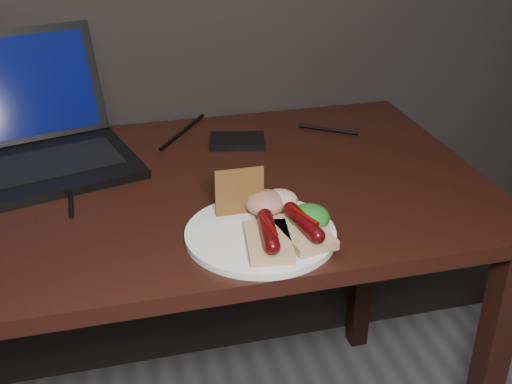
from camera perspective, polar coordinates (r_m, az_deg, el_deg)
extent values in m
cube|color=black|center=(1.25, -11.51, -0.58)|extent=(1.40, 0.70, 0.03)
cube|color=black|center=(1.83, 9.68, -4.26)|extent=(0.05, 0.05, 0.72)
cube|color=black|center=(1.35, -18.96, 1.85)|extent=(0.44, 0.35, 0.02)
cube|color=black|center=(1.35, -19.02, 2.25)|extent=(0.35, 0.22, 0.00)
cube|color=black|center=(1.47, -21.13, 8.63)|extent=(0.40, 0.19, 0.23)
cube|color=#0C0645|center=(1.47, -21.13, 8.63)|extent=(0.36, 0.16, 0.20)
cube|color=black|center=(1.42, -1.66, 4.55)|extent=(0.13, 0.10, 0.02)
cylinder|color=black|center=(1.25, -16.14, -0.13)|extent=(0.01, 0.18, 0.01)
cylinder|color=black|center=(1.49, -6.53, 5.38)|extent=(0.13, 0.19, 0.01)
cylinder|color=black|center=(1.50, 6.42, 5.54)|extent=(0.12, 0.09, 0.01)
cylinder|color=white|center=(1.07, 0.40, -3.76)|extent=(0.28, 0.28, 0.01)
cube|color=tan|center=(1.02, 1.12, -4.45)|extent=(0.09, 0.12, 0.02)
cylinder|color=#510509|center=(1.01, 1.13, -3.47)|extent=(0.04, 0.10, 0.02)
sphere|color=#510509|center=(0.97, 1.47, -4.90)|extent=(0.03, 0.02, 0.02)
sphere|color=#510509|center=(1.05, 0.81, -2.14)|extent=(0.03, 0.02, 0.02)
cylinder|color=#5B0504|center=(1.01, 1.14, -2.86)|extent=(0.01, 0.07, 0.01)
cube|color=tan|center=(1.05, 4.21, -3.65)|extent=(0.09, 0.12, 0.02)
cylinder|color=#510509|center=(1.04, 4.24, -2.68)|extent=(0.04, 0.10, 0.02)
sphere|color=#510509|center=(1.00, 5.50, -3.93)|extent=(0.03, 0.02, 0.02)
sphere|color=#510509|center=(1.07, 3.07, -1.52)|extent=(0.03, 0.02, 0.02)
cylinder|color=#5B0504|center=(1.03, 4.27, -2.08)|extent=(0.03, 0.07, 0.01)
cube|color=#8F5C27|center=(1.10, -1.48, 0.04)|extent=(0.09, 0.01, 0.08)
ellipsoid|color=#125D15|center=(1.07, 4.75, -2.25)|extent=(0.07, 0.07, 0.04)
ellipsoid|color=maroon|center=(1.11, 0.85, -0.97)|extent=(0.07, 0.07, 0.04)
ellipsoid|color=beige|center=(1.12, 2.13, -0.78)|extent=(0.06, 0.06, 0.04)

